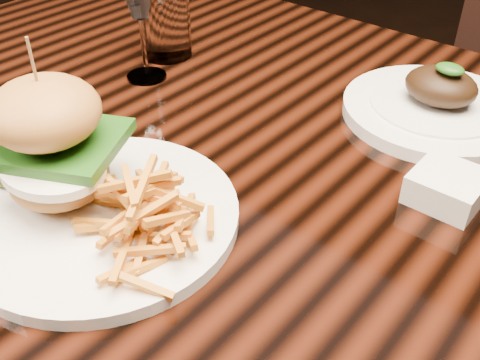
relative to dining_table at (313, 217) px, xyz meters
The scene contains 5 objects.
dining_table is the anchor object (origin of this frame).
burger_plate 0.29m from the dining_table, 119.28° to the right, with size 0.29×0.29×0.19m.
ramekin 0.17m from the dining_table, 15.41° to the left, with size 0.07×0.07×0.03m, color white.
water_tumbler 0.41m from the dining_table, 162.69° to the left, with size 0.08×0.08×0.11m, color white.
far_dish 0.23m from the dining_table, 74.58° to the left, with size 0.25×0.25×0.08m.
Camera 1 is at (0.27, -0.48, 1.14)m, focal length 42.00 mm.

